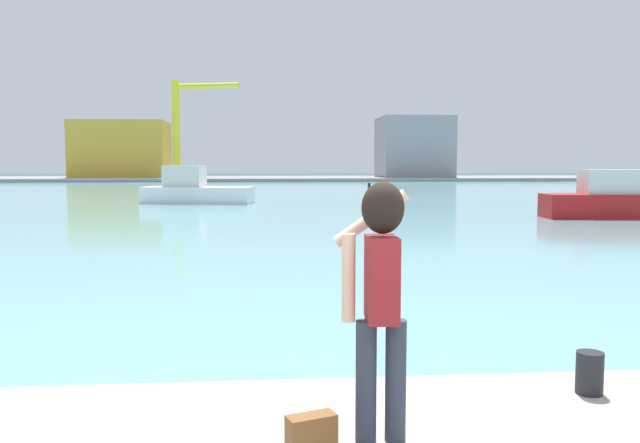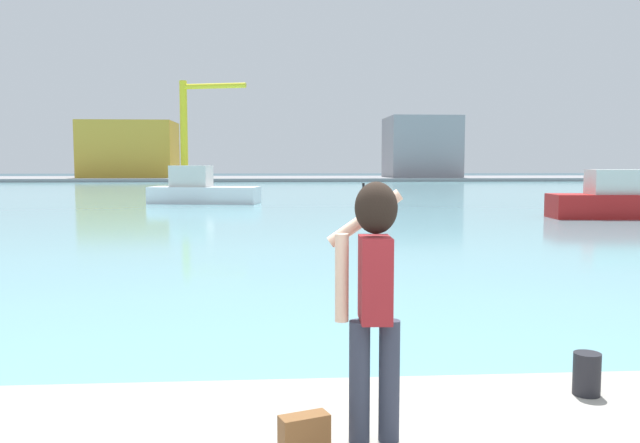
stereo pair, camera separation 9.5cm
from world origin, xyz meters
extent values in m
plane|color=#334751|center=(0.00, 50.00, 0.00)|extent=(220.00, 220.00, 0.00)
cube|color=#6BA8B2|center=(0.00, 52.00, 0.01)|extent=(140.00, 100.00, 0.02)
cube|color=gray|center=(0.00, 92.00, 0.23)|extent=(140.00, 20.00, 0.46)
cylinder|color=#2D3342|center=(-0.40, 0.71, 0.94)|extent=(0.14, 0.14, 0.82)
cylinder|color=#2D3342|center=(-0.20, 0.71, 0.94)|extent=(0.14, 0.14, 0.82)
cube|color=maroon|center=(-0.30, 0.71, 1.63)|extent=(0.22, 0.35, 0.56)
sphere|color=#E0B293|center=(-0.30, 0.71, 2.09)|extent=(0.22, 0.22, 0.22)
ellipsoid|color=black|center=(-0.30, 0.69, 2.10)|extent=(0.28, 0.26, 0.34)
cylinder|color=#E0B293|center=(-0.52, 0.71, 1.64)|extent=(0.09, 0.09, 0.58)
cylinder|color=#E0B293|center=(-0.34, 0.93, 2.01)|extent=(0.53, 0.11, 0.40)
cube|color=black|center=(-0.34, 1.05, 2.18)|extent=(0.02, 0.07, 0.14)
cube|color=brown|center=(-0.78, 0.59, 0.65)|extent=(0.35, 0.24, 0.24)
cylinder|color=black|center=(1.54, 1.45, 0.70)|extent=(0.22, 0.22, 0.34)
cube|color=white|center=(-5.16, 35.90, 0.52)|extent=(6.81, 3.37, 0.99)
cube|color=silver|center=(-5.96, 36.06, 1.65)|extent=(2.55, 2.03, 1.28)
cube|color=#B21919|center=(15.18, 23.60, 0.54)|extent=(8.30, 2.59, 1.05)
cube|color=silver|center=(14.16, 23.70, 1.60)|extent=(2.97, 1.65, 1.07)
cube|color=gold|center=(-21.57, 91.09, 4.42)|extent=(12.82, 9.20, 7.93)
cube|color=gray|center=(20.59, 90.74, 4.82)|extent=(10.07, 9.93, 8.73)
cylinder|color=yellow|center=(-13.10, 85.71, 6.99)|extent=(1.00, 1.00, 13.06)
cylinder|color=yellow|center=(-8.87, 84.56, 12.71)|extent=(8.65, 2.97, 0.70)
camera|label=1|loc=(-1.05, -3.44, 2.38)|focal=36.34mm
camera|label=2|loc=(-0.96, -3.45, 2.38)|focal=36.34mm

